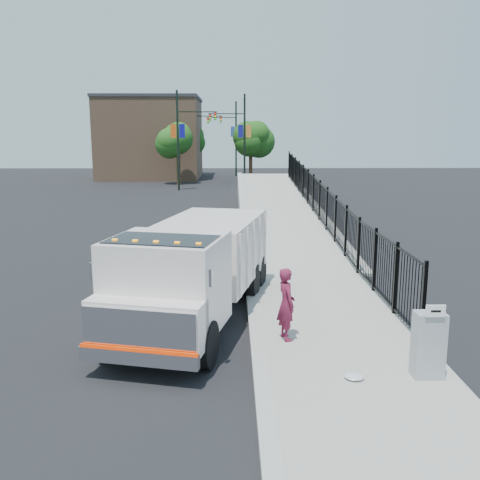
{
  "coord_description": "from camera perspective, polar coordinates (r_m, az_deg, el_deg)",
  "views": [
    {
      "loc": [
        -0.53,
        -12.88,
        4.6
      ],
      "look_at": [
        -0.32,
        2.0,
        1.63
      ],
      "focal_mm": 40.0,
      "sensor_mm": 36.0,
      "label": 1
    }
  ],
  "objects": [
    {
      "name": "iron_fence",
      "position": [
        25.48,
        8.44,
        2.83
      ],
      "size": [
        0.1,
        28.0,
        1.8
      ],
      "primitive_type": "cube",
      "color": "black",
      "rests_on": "ground"
    },
    {
      "name": "tree_2",
      "position": [
        59.51,
        -5.35,
        10.64
      ],
      "size": [
        3.11,
        3.11,
        5.55
      ],
      "color": "#382314",
      "rests_on": "ground"
    },
    {
      "name": "light_pole_3",
      "position": [
        59.23,
        -0.73,
        11.07
      ],
      "size": [
        3.77,
        0.22,
        8.0
      ],
      "color": "black",
      "rests_on": "ground"
    },
    {
      "name": "arrow_sign",
      "position": [
        10.25,
        20.14,
        -7.12
      ],
      "size": [
        0.35,
        0.04,
        0.22
      ],
      "primitive_type": "cube",
      "color": "white",
      "rests_on": "utility_cabinet"
    },
    {
      "name": "ground",
      "position": [
        13.68,
        1.49,
        -8.34
      ],
      "size": [
        120.0,
        120.0,
        0.0
      ],
      "primitive_type": "plane",
      "color": "black",
      "rests_on": "ground"
    },
    {
      "name": "truck",
      "position": [
        13.12,
        -4.95,
        -2.75
      ],
      "size": [
        3.96,
        7.72,
        2.53
      ],
      "rotation": [
        0.0,
        0.0,
        -0.23
      ],
      "color": "black",
      "rests_on": "ground"
    },
    {
      "name": "light_pole_0",
      "position": [
        44.17,
        -6.25,
        10.92
      ],
      "size": [
        3.77,
        0.22,
        8.0
      ],
      "color": "black",
      "rests_on": "ground"
    },
    {
      "name": "curb",
      "position": [
        11.79,
        1.88,
        -11.24
      ],
      "size": [
        0.3,
        12.0,
        0.16
      ],
      "primitive_type": "cube",
      "color": "#ADAAA3",
      "rests_on": "ground"
    },
    {
      "name": "light_pole_1",
      "position": [
        48.18,
        0.12,
        11.02
      ],
      "size": [
        3.78,
        0.22,
        8.0
      ],
      "color": "black",
      "rests_on": "ground"
    },
    {
      "name": "sidewalk",
      "position": [
        12.04,
        11.25,
        -11.08
      ],
      "size": [
        3.55,
        12.0,
        0.12
      ],
      "primitive_type": "cube",
      "color": "#9E998E",
      "rests_on": "ground"
    },
    {
      "name": "worker",
      "position": [
        11.83,
        4.95,
        -6.81
      ],
      "size": [
        0.53,
        0.67,
        1.62
      ],
      "primitive_type": "imported",
      "rotation": [
        0.0,
        0.0,
        1.84
      ],
      "color": "maroon",
      "rests_on": "sidewalk"
    },
    {
      "name": "building",
      "position": [
        57.51,
        -9.42,
        10.55
      ],
      "size": [
        10.0,
        10.0,
        8.0
      ],
      "primitive_type": "cube",
      "color": "#8C664C",
      "rests_on": "ground"
    },
    {
      "name": "tree_1",
      "position": [
        51.7,
        1.16,
        10.58
      ],
      "size": [
        2.85,
        2.85,
        5.43
      ],
      "color": "#382314",
      "rests_on": "ground"
    },
    {
      "name": "light_pole_2",
      "position": [
        54.67,
        -4.97,
        11.01
      ],
      "size": [
        3.77,
        0.22,
        8.0
      ],
      "color": "black",
      "rests_on": "ground"
    },
    {
      "name": "ramp",
      "position": [
        29.36,
        4.41,
        2.25
      ],
      "size": [
        3.95,
        24.06,
        3.19
      ],
      "primitive_type": "cube",
      "rotation": [
        0.06,
        0.0,
        0.0
      ],
      "color": "#9E998E",
      "rests_on": "ground"
    },
    {
      "name": "debris",
      "position": [
        10.47,
        12.07,
        -14.01
      ],
      "size": [
        0.37,
        0.37,
        0.09
      ],
      "primitive_type": "ellipsoid",
      "color": "silver",
      "rests_on": "sidewalk"
    },
    {
      "name": "utility_cabinet",
      "position": [
        10.69,
        19.45,
        -10.5
      ],
      "size": [
        0.55,
        0.4,
        1.25
      ],
      "primitive_type": "cube",
      "color": "gray",
      "rests_on": "sidewalk"
    },
    {
      "name": "tree_0",
      "position": [
        49.21,
        -6.63,
        10.48
      ],
      "size": [
        2.92,
        2.92,
        5.46
      ],
      "color": "#382314",
      "rests_on": "ground"
    }
  ]
}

